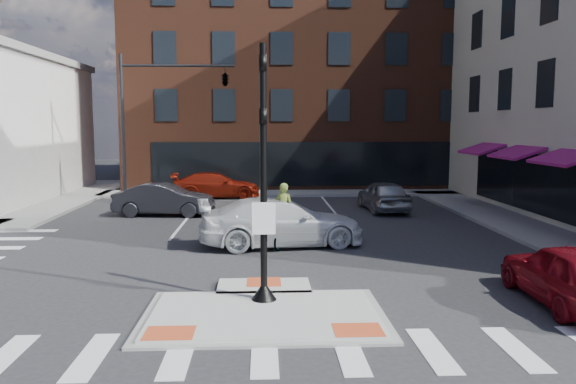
{
  "coord_description": "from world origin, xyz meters",
  "views": [
    {
      "loc": [
        -0.01,
        -12.6,
        4.25
      ],
      "look_at": [
        0.84,
        6.29,
        2.0
      ],
      "focal_mm": 35.0,
      "sensor_mm": 36.0,
      "label": 1
    }
  ],
  "objects_px": {
    "cyclist": "(284,226)",
    "white_pickup": "(281,222)",
    "bg_car_dark": "(164,199)",
    "bg_car_red": "(216,185)",
    "bg_car_silver": "(383,196)",
    "red_sedan": "(570,274)"
  },
  "relations": [
    {
      "from": "bg_car_red",
      "to": "cyclist",
      "type": "relative_size",
      "value": 2.25
    },
    {
      "from": "white_pickup",
      "to": "cyclist",
      "type": "bearing_deg",
      "value": -174.92
    },
    {
      "from": "bg_car_red",
      "to": "red_sedan",
      "type": "bearing_deg",
      "value": -158.72
    },
    {
      "from": "bg_car_dark",
      "to": "cyclist",
      "type": "bearing_deg",
      "value": -138.82
    },
    {
      "from": "white_pickup",
      "to": "bg_car_dark",
      "type": "xyz_separation_m",
      "value": [
        -5.32,
        6.93,
        -0.08
      ]
    },
    {
      "from": "red_sedan",
      "to": "white_pickup",
      "type": "distance_m",
      "value": 9.61
    },
    {
      "from": "bg_car_dark",
      "to": "white_pickup",
      "type": "bearing_deg",
      "value": -137.9
    },
    {
      "from": "white_pickup",
      "to": "bg_car_dark",
      "type": "height_order",
      "value": "white_pickup"
    },
    {
      "from": "bg_car_red",
      "to": "cyclist",
      "type": "xyz_separation_m",
      "value": [
        3.49,
        -13.75,
        0.02
      ]
    },
    {
      "from": "white_pickup",
      "to": "bg_car_red",
      "type": "distance_m",
      "value": 13.83
    },
    {
      "from": "cyclist",
      "to": "white_pickup",
      "type": "bearing_deg",
      "value": -53.77
    },
    {
      "from": "red_sedan",
      "to": "bg_car_dark",
      "type": "xyz_separation_m",
      "value": [
        -11.91,
        13.93,
        0.01
      ]
    },
    {
      "from": "red_sedan",
      "to": "bg_car_red",
      "type": "distance_m",
      "value": 22.72
    },
    {
      "from": "white_pickup",
      "to": "cyclist",
      "type": "distance_m",
      "value": 0.36
    },
    {
      "from": "white_pickup",
      "to": "bg_car_dark",
      "type": "bearing_deg",
      "value": 29.39
    },
    {
      "from": "bg_car_red",
      "to": "bg_car_silver",
      "type": "bearing_deg",
      "value": -126.96
    },
    {
      "from": "red_sedan",
      "to": "cyclist",
      "type": "xyz_separation_m",
      "value": [
        -6.51,
        6.66,
        0.01
      ]
    },
    {
      "from": "red_sedan",
      "to": "bg_car_silver",
      "type": "xyz_separation_m",
      "value": [
        -1.23,
        14.9,
        0.02
      ]
    },
    {
      "from": "bg_car_dark",
      "to": "bg_car_silver",
      "type": "distance_m",
      "value": 10.72
    },
    {
      "from": "bg_car_dark",
      "to": "bg_car_red",
      "type": "bearing_deg",
      "value": -11.84
    },
    {
      "from": "bg_car_silver",
      "to": "white_pickup",
      "type": "bearing_deg",
      "value": 51.83
    },
    {
      "from": "bg_car_red",
      "to": "cyclist",
      "type": "bearing_deg",
      "value": -170.57
    }
  ]
}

